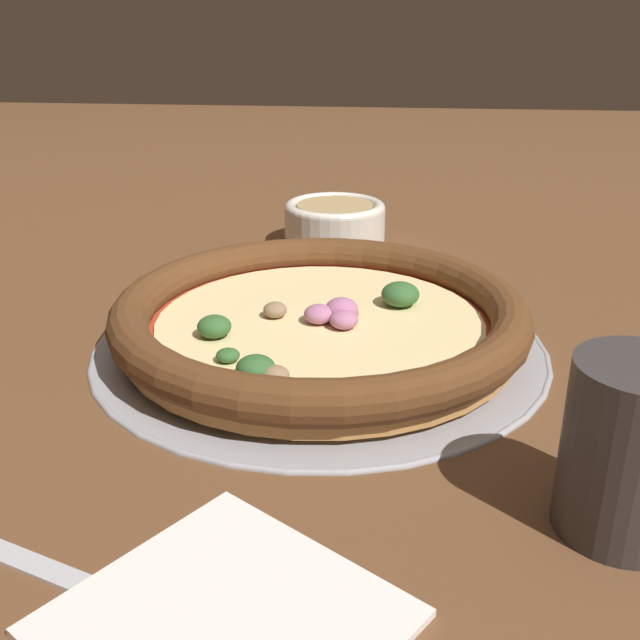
% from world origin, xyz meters
% --- Properties ---
extents(ground_plane, '(3.00, 3.00, 0.00)m').
position_xyz_m(ground_plane, '(0.00, 0.00, 0.00)').
color(ground_plane, brown).
extents(pizza_tray, '(0.35, 0.35, 0.01)m').
position_xyz_m(pizza_tray, '(0.00, 0.00, 0.00)').
color(pizza_tray, '#9E9EA3').
rests_on(pizza_tray, ground_plane).
extents(pizza, '(0.32, 0.32, 0.04)m').
position_xyz_m(pizza, '(0.00, 0.00, 0.02)').
color(pizza, '#BC7F42').
rests_on(pizza, pizza_tray).
extents(bowl_near, '(0.11, 0.11, 0.05)m').
position_xyz_m(bowl_near, '(-0.27, -0.01, 0.03)').
color(bowl_near, silver).
rests_on(bowl_near, ground_plane).
extents(drinking_cup, '(0.07, 0.07, 0.09)m').
position_xyz_m(drinking_cup, '(0.20, 0.18, 0.05)').
color(drinking_cup, '#383333').
rests_on(drinking_cup, ground_plane).
extents(napkin, '(0.18, 0.18, 0.01)m').
position_xyz_m(napkin, '(0.29, -0.01, 0.00)').
color(napkin, white).
rests_on(napkin, ground_plane).
extents(fork, '(0.08, 0.18, 0.00)m').
position_xyz_m(fork, '(0.29, -0.04, 0.00)').
color(fork, '#B7B7BC').
rests_on(fork, ground_plane).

